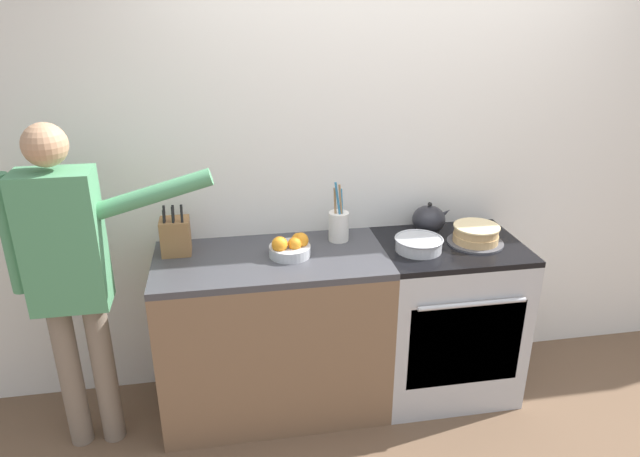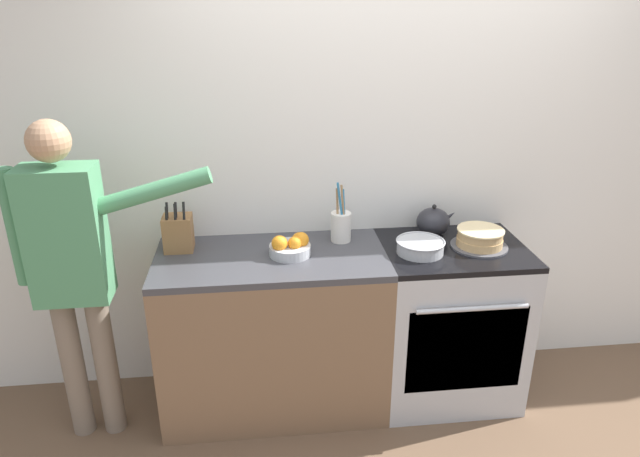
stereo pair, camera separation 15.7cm
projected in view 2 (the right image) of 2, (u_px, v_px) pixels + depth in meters
ground_plane at (404, 427)px, 3.04m from camera, size 16.00×16.00×0.00m
wall_back at (390, 160)px, 3.11m from camera, size 8.00×0.04×2.60m
counter_cabinet at (274, 332)px, 3.07m from camera, size 1.18×0.60×0.91m
stove_range at (447, 321)px, 3.17m from camera, size 0.75×0.63×0.91m
layer_cake at (480, 239)px, 2.98m from camera, size 0.30×0.30×0.10m
tea_kettle at (433, 222)px, 3.12m from camera, size 0.22×0.18×0.18m
mixing_bowl at (420, 247)px, 2.92m from camera, size 0.25×0.25×0.07m
knife_block at (178, 233)px, 2.93m from camera, size 0.15×0.13×0.27m
utensil_crock at (341, 226)px, 3.04m from camera, size 0.11×0.11×0.33m
fruit_bowl at (291, 246)px, 2.89m from camera, size 0.21×0.21×0.12m
person_baker at (72, 261)px, 2.66m from camera, size 0.93×0.20×1.65m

